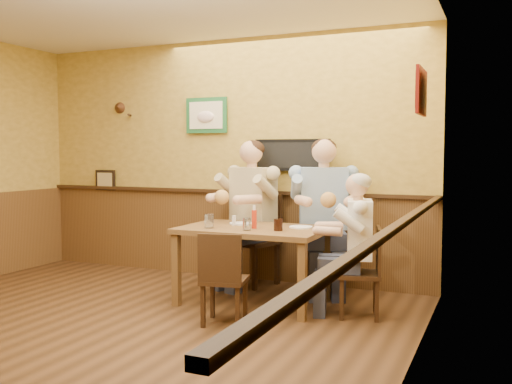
% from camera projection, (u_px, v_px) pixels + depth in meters
% --- Properties ---
extents(room, '(5.02, 5.03, 2.81)m').
position_uv_depth(room, '(107.00, 127.00, 4.56)').
color(room, '#382210').
rests_on(room, ground).
extents(dining_table, '(1.40, 0.90, 0.75)m').
position_uv_depth(dining_table, '(253.00, 237.00, 5.57)').
color(dining_table, brown).
rests_on(dining_table, ground).
extents(chair_back_left, '(0.59, 0.59, 1.01)m').
position_uv_depth(chair_back_left, '(253.00, 240.00, 6.36)').
color(chair_back_left, '#362111').
rests_on(chair_back_left, ground).
extents(chair_back_right, '(0.61, 0.61, 1.02)m').
position_uv_depth(chair_back_right, '(323.00, 244.00, 6.06)').
color(chair_back_right, '#362111').
rests_on(chair_back_right, ground).
extents(chair_right_end, '(0.46, 0.46, 0.81)m').
position_uv_depth(chair_right_end, '(359.00, 272.00, 5.12)').
color(chair_right_end, '#362111').
rests_on(chair_right_end, ground).
extents(chair_near_side, '(0.44, 0.44, 0.80)m').
position_uv_depth(chair_near_side, '(225.00, 278.00, 4.91)').
color(chair_near_side, '#362111').
rests_on(chair_near_side, ground).
extents(diner_tan_shirt, '(0.84, 0.84, 1.45)m').
position_uv_depth(diner_tan_shirt, '(253.00, 220.00, 6.34)').
color(diner_tan_shirt, beige).
rests_on(diner_tan_shirt, ground).
extents(diner_blue_polo, '(0.88, 0.88, 1.46)m').
position_uv_depth(diner_blue_polo, '(323.00, 223.00, 6.04)').
color(diner_blue_polo, '#829FC4').
rests_on(diner_blue_polo, ground).
extents(diner_white_elder, '(0.65, 0.65, 1.16)m').
position_uv_depth(diner_white_elder, '(359.00, 253.00, 5.11)').
color(diner_white_elder, white).
rests_on(diner_white_elder, ground).
extents(water_glass_left, '(0.11, 0.11, 0.13)m').
position_uv_depth(water_glass_left, '(209.00, 221.00, 5.51)').
color(water_glass_left, white).
rests_on(water_glass_left, dining_table).
extents(water_glass_mid, '(0.08, 0.08, 0.12)m').
position_uv_depth(water_glass_mid, '(247.00, 224.00, 5.35)').
color(water_glass_mid, silver).
rests_on(water_glass_mid, dining_table).
extents(cola_tumbler, '(0.10, 0.10, 0.11)m').
position_uv_depth(cola_tumbler, '(278.00, 225.00, 5.31)').
color(cola_tumbler, black).
rests_on(cola_tumbler, dining_table).
extents(hot_sauce_bottle, '(0.05, 0.05, 0.20)m').
position_uv_depth(hot_sauce_bottle, '(254.00, 218.00, 5.47)').
color(hot_sauce_bottle, red).
rests_on(hot_sauce_bottle, dining_table).
extents(salt_shaker, '(0.04, 0.04, 0.10)m').
position_uv_depth(salt_shaker, '(234.00, 220.00, 5.71)').
color(salt_shaker, silver).
rests_on(salt_shaker, dining_table).
extents(pepper_shaker, '(0.04, 0.04, 0.08)m').
position_uv_depth(pepper_shaker, '(249.00, 223.00, 5.59)').
color(pepper_shaker, black).
rests_on(pepper_shaker, dining_table).
extents(plate_far_left, '(0.28, 0.28, 0.02)m').
position_uv_depth(plate_far_left, '(241.00, 223.00, 5.81)').
color(plate_far_left, silver).
rests_on(plate_far_left, dining_table).
extents(plate_far_right, '(0.29, 0.29, 0.02)m').
position_uv_depth(plate_far_right, '(301.00, 227.00, 5.52)').
color(plate_far_right, white).
rests_on(plate_far_right, dining_table).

